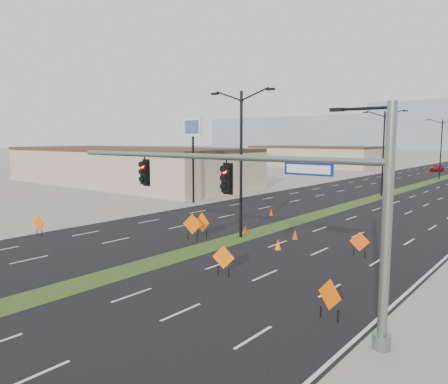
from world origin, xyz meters
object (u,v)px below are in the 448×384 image
Objects in this scene: construction_sign_2 at (192,225)px; cone_2 at (278,245)px; signal_mast at (264,193)px; construction_sign_3 at (223,258)px; pole_sign_west at (193,134)px; construction_sign_4 at (330,296)px; cone_1 at (295,235)px; construction_sign_0 at (39,224)px; construction_sign_5 at (360,243)px; car_left at (437,168)px; streetlight_0 at (241,160)px; construction_sign_1 at (202,223)px; cone_3 at (271,212)px; cone_0 at (245,230)px; streetlight_2 at (441,147)px; streetlight_1 at (383,151)px.

cone_2 is (5.76, 1.56, -0.76)m from construction_sign_2.
signal_mast is 10.36× the size of construction_sign_3.
construction_sign_2 is 0.20× the size of pole_sign_west.
construction_sign_4 reaches higher than cone_1.
construction_sign_5 reaches higher than construction_sign_0.
streetlight_0 is at bearing -78.44° from car_left.
construction_sign_1 reaches higher than car_left.
cone_1 is 1.15× the size of cone_3.
cone_0 is at bearing -78.77° from car_left.
construction_sign_0 is 17.98m from cone_1.
construction_sign_1 is 0.20× the size of pole_sign_west.
pole_sign_west is (-18.43, 17.66, 6.42)m from construction_sign_3.
construction_sign_5 is 8.94m from cone_0.
construction_sign_1 is 0.98× the size of construction_sign_2.
construction_sign_2 is 4.32m from cone_0.
car_left is at bearing 82.08° from construction_sign_5.
construction_sign_1 reaches higher than construction_sign_5.
construction_sign_4 is 2.65× the size of cone_0.
streetlight_2 reaches higher than cone_3.
cone_1 is (14.68, 10.38, -0.52)m from construction_sign_0.
streetlight_0 reaches higher than pole_sign_west.
streetlight_2 is 1.11× the size of pole_sign_west.
cone_2 is (3.76, -1.20, -5.09)m from streetlight_0.
construction_sign_2 is at bearing -164.85° from cone_2.
pole_sign_west is (-14.00, -45.73, 1.93)m from streetlight_2.
construction_sign_0 is 0.80× the size of construction_sign_2.
cone_3 is at bearing 125.63° from construction_sign_5.
cone_1 is (3.18, -26.06, -5.08)m from streetlight_1.
cone_1 is (7.91, -73.07, -0.35)m from car_left.
streetlight_2 is at bearing 93.36° from cone_1.
cone_3 is (-11.52, 8.53, -0.59)m from construction_sign_5.
construction_sign_1 reaches higher than cone_0.
construction_sign_5 is 2.55× the size of cone_3.
construction_sign_2 is at bearing -125.96° from streetlight_0.
construction_sign_3 is 26.32m from pole_sign_west.
construction_sign_1 is at bearing -83.72° from cone_3.
signal_mast is 10.79× the size of construction_sign_5.
pole_sign_west is (-22.36, 10.01, 6.46)m from construction_sign_5.
construction_sign_4 is (10.88, -9.00, -4.47)m from streetlight_0.
cone_3 is at bearing -99.34° from streetlight_1.
construction_sign_3 reaches higher than cone_3.
car_left reaches higher than cone_2.
streetlight_2 is 47.60m from cone_3.
signal_mast is 26.76× the size of cone_0.
pole_sign_west is at bearing 143.75° from streetlight_0.
cone_3 is at bearing 150.58° from construction_sign_4.
pole_sign_west is at bearing 119.48° from construction_sign_3.
signal_mast is at bearing -82.61° from streetlight_2.
streetlight_2 reaches higher than construction_sign_1.
construction_sign_4 is at bearing -44.26° from construction_sign_2.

